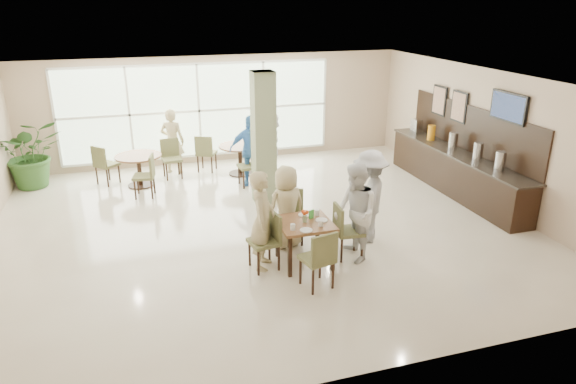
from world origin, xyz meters
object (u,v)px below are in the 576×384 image
object	(u,v)px
round_table_right	(240,152)
teen_right	(355,213)
main_table	(305,228)
adult_b	(271,142)
round_table_left	(139,163)
adult_standing	(173,141)
teen_standing	(369,197)
teen_left	(263,220)
potted_plant	(31,153)
teen_far	(286,207)
buffet_counter	(456,168)
adult_a	(250,150)

from	to	relation	value
round_table_right	teen_right	distance (m)	5.07
main_table	adult_b	bearing A→B (deg)	81.20
round_table_left	teen_right	xyz separation A→B (m)	(3.33, -4.82, 0.27)
round_table_right	round_table_left	bearing A→B (deg)	-176.33
adult_b	teen_right	bearing A→B (deg)	8.36
main_table	round_table_left	xyz separation A→B (m)	(-2.48, 4.73, -0.08)
round_table_left	adult_standing	bearing A→B (deg)	40.79
adult_standing	teen_standing	bearing A→B (deg)	145.47
teen_left	teen_standing	size ratio (longest dim) A/B	0.97
teen_right	adult_b	size ratio (longest dim) A/B	1.09
potted_plant	adult_b	size ratio (longest dim) A/B	1.04
round_table_left	teen_left	world-z (taller)	teen_left
adult_b	round_table_left	bearing A→B (deg)	-79.85
main_table	teen_far	size ratio (longest dim) A/B	0.58
buffet_counter	teen_far	size ratio (longest dim) A/B	3.15
buffet_counter	teen_left	distance (m)	5.49
adult_a	teen_standing	bearing A→B (deg)	-50.42
round_table_right	adult_a	bearing A→B (deg)	-84.25
potted_plant	round_table_right	bearing A→B (deg)	-6.41
buffet_counter	teen_standing	xyz separation A→B (m)	(-2.98, -1.72, 0.30)
round_table_right	adult_b	size ratio (longest dim) A/B	0.68
teen_far	adult_a	distance (m)	3.37
main_table	teen_far	xyz separation A→B (m)	(-0.10, 0.70, 0.10)
buffet_counter	adult_a	xyz separation A→B (m)	(-4.33, 1.85, 0.28)
teen_far	adult_a	xyz separation A→B (m)	(0.14, 3.37, 0.09)
teen_right	round_table_left	bearing A→B (deg)	-143.97
teen_far	adult_standing	bearing A→B (deg)	-86.53
round_table_left	adult_a	world-z (taller)	adult_a
adult_a	teen_right	bearing A→B (deg)	-60.11
teen_standing	main_table	bearing A→B (deg)	-37.58
round_table_left	main_table	bearing A→B (deg)	-62.29
adult_b	teen_left	bearing A→B (deg)	-9.40
teen_left	adult_b	xyz separation A→B (m)	(1.44, 4.79, -0.06)
potted_plant	round_table_left	bearing A→B (deg)	-16.43
round_table_right	adult_a	distance (m)	0.86
buffet_counter	main_table	bearing A→B (deg)	-153.10
teen_left	teen_right	distance (m)	1.54
main_table	potted_plant	xyz separation A→B (m)	(-4.85, 5.42, 0.15)
teen_left	adult_a	size ratio (longest dim) A/B	0.99
teen_left	teen_right	size ratio (longest dim) A/B	0.98
round_table_right	teen_standing	xyz separation A→B (m)	(1.43, -4.39, 0.29)
buffet_counter	adult_b	bearing A→B (deg)	143.56
teen_standing	adult_a	world-z (taller)	teen_standing
round_table_left	adult_b	world-z (taller)	adult_b
teen_far	teen_left	bearing A→B (deg)	31.86
round_table_left	teen_standing	xyz separation A→B (m)	(3.87, -4.23, 0.28)
teen_right	teen_standing	bearing A→B (deg)	139.14
buffet_counter	adult_b	world-z (taller)	buffet_counter
adult_a	main_table	bearing A→B (deg)	-71.65
teen_left	teen_far	world-z (taller)	teen_left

